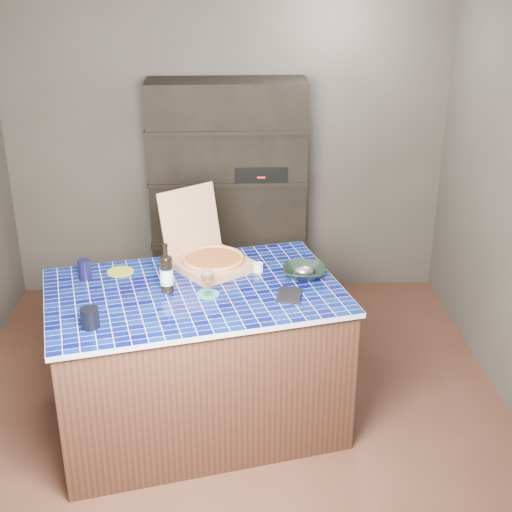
{
  "coord_description": "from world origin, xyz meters",
  "views": [
    {
      "loc": [
        -0.03,
        -3.82,
        2.71
      ],
      "look_at": [
        0.15,
        0.0,
        1.04
      ],
      "focal_mm": 50.0,
      "sensor_mm": 36.0,
      "label": 1
    }
  ],
  "objects_px": {
    "pizza_box": "(211,257)",
    "wine_glass": "(207,276)",
    "kitchen_island": "(197,358)",
    "dvd_case": "(289,295)",
    "bowl": "(304,272)",
    "mead_bottle": "(166,273)"
  },
  "relations": [
    {
      "from": "wine_glass",
      "to": "bowl",
      "type": "distance_m",
      "value": 0.61
    },
    {
      "from": "pizza_box",
      "to": "bowl",
      "type": "relative_size",
      "value": 2.52
    },
    {
      "from": "bowl",
      "to": "mead_bottle",
      "type": "bearing_deg",
      "value": -168.71
    },
    {
      "from": "pizza_box",
      "to": "wine_glass",
      "type": "xyz_separation_m",
      "value": [
        -0.01,
        -0.38,
        0.05
      ]
    },
    {
      "from": "dvd_case",
      "to": "bowl",
      "type": "distance_m",
      "value": 0.28
    },
    {
      "from": "wine_glass",
      "to": "dvd_case",
      "type": "distance_m",
      "value": 0.47
    },
    {
      "from": "pizza_box",
      "to": "mead_bottle",
      "type": "relative_size",
      "value": 2.19
    },
    {
      "from": "dvd_case",
      "to": "bowl",
      "type": "relative_size",
      "value": 0.73
    },
    {
      "from": "wine_glass",
      "to": "dvd_case",
      "type": "bearing_deg",
      "value": -5.19
    },
    {
      "from": "kitchen_island",
      "to": "pizza_box",
      "type": "bearing_deg",
      "value": 60.59
    },
    {
      "from": "wine_glass",
      "to": "dvd_case",
      "type": "height_order",
      "value": "wine_glass"
    },
    {
      "from": "mead_bottle",
      "to": "dvd_case",
      "type": "bearing_deg",
      "value": -8.0
    },
    {
      "from": "wine_glass",
      "to": "bowl",
      "type": "relative_size",
      "value": 0.63
    },
    {
      "from": "wine_glass",
      "to": "mead_bottle",
      "type": "bearing_deg",
      "value": 166.57
    },
    {
      "from": "kitchen_island",
      "to": "wine_glass",
      "type": "xyz_separation_m",
      "value": [
        0.08,
        -0.06,
        0.57
      ]
    },
    {
      "from": "pizza_box",
      "to": "dvd_case",
      "type": "height_order",
      "value": "pizza_box"
    },
    {
      "from": "pizza_box",
      "to": "kitchen_island",
      "type": "bearing_deg",
      "value": -141.84
    },
    {
      "from": "pizza_box",
      "to": "wine_glass",
      "type": "bearing_deg",
      "value": -127.54
    },
    {
      "from": "mead_bottle",
      "to": "wine_glass",
      "type": "height_order",
      "value": "mead_bottle"
    },
    {
      "from": "kitchen_island",
      "to": "dvd_case",
      "type": "distance_m",
      "value": 0.71
    },
    {
      "from": "wine_glass",
      "to": "bowl",
      "type": "height_order",
      "value": "wine_glass"
    },
    {
      "from": "pizza_box",
      "to": "bowl",
      "type": "bearing_deg",
      "value": -52.19
    }
  ]
}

